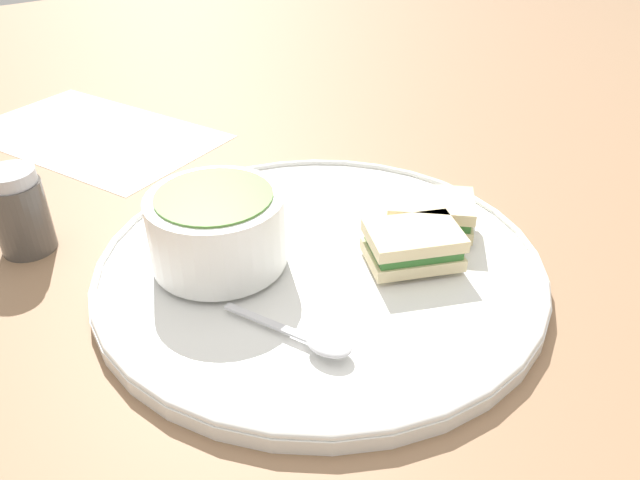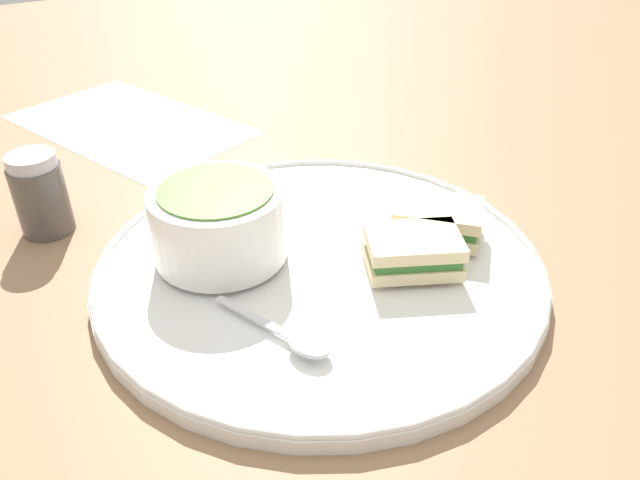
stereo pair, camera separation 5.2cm
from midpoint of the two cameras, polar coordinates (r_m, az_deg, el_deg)
ground_plane at (r=0.54m, az=2.76°, el=-3.06°), size 2.40×2.40×0.00m
plate at (r=0.53m, az=2.79°, el=-2.32°), size 0.38×0.38×0.02m
soup_bowl at (r=0.52m, az=-6.43°, el=1.56°), size 0.11×0.11×0.06m
spoon at (r=0.44m, az=1.65°, el=-9.29°), size 0.06×0.10×0.01m
sandwich_half_near at (r=0.52m, az=11.36°, el=-1.09°), size 0.09×0.08×0.03m
sandwich_half_far at (r=0.56m, az=13.30°, el=1.74°), size 0.09×0.09×0.03m
salt_shaker at (r=0.62m, az=-22.06°, el=3.81°), size 0.05×0.05×0.08m
menu_sheet at (r=0.85m, az=-15.36°, el=10.12°), size 0.29×0.36×0.00m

